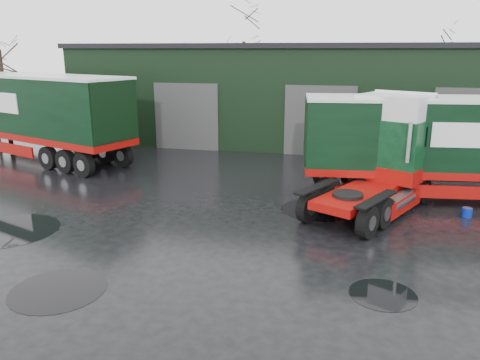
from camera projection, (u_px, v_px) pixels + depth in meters
name	position (u px, v px, depth m)	size (l,w,h in m)	color
ground	(222.00, 248.00, 14.51)	(100.00, 100.00, 0.00)	black
warehouse	(326.00, 92.00, 31.99)	(32.40, 12.40, 6.30)	black
hero_tractor	(372.00, 156.00, 17.17)	(2.96, 6.97, 4.33)	#0B3219
trailer_left	(24.00, 116.00, 26.35)	(3.09, 15.11, 4.69)	silver
lorry_right	(460.00, 149.00, 18.67)	(2.75, 15.90, 4.18)	silver
wash_bucket	(467.00, 212.00, 17.15)	(0.36, 0.36, 0.34)	#061E90
tree_left	(2.00, 78.00, 28.31)	(4.40, 4.40, 8.50)	black
tree_back_a	(244.00, 63.00, 42.68)	(4.40, 4.40, 9.50)	black
tree_back_b	(428.00, 76.00, 39.48)	(4.40, 4.40, 7.50)	black
puddle_0	(58.00, 290.00, 11.96)	(2.44, 2.44, 0.01)	black
puddle_1	(317.00, 209.00, 17.96)	(2.77, 2.77, 0.01)	black
puddle_2	(10.00, 230.00, 15.91)	(3.25, 3.25, 0.01)	black
puddle_3	(383.00, 294.00, 11.73)	(1.69, 1.69, 0.01)	black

